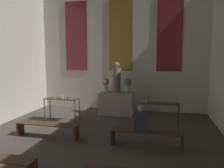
{
  "coord_description": "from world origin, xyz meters",
  "views": [
    {
      "loc": [
        1.9,
        0.21,
        2.45
      ],
      "look_at": [
        0.0,
        8.31,
        1.41
      ],
      "focal_mm": 35.0,
      "sensor_mm": 36.0,
      "label": 1
    }
  ],
  "objects_px": {
    "pew_back_left": "(47,127)",
    "altar": "(116,103)",
    "person_seated": "(141,119)",
    "candle_rack_right": "(160,106)",
    "pew_back_right": "(146,135)",
    "flower_vase_right": "(127,84)",
    "flower_vase_left": "(106,83)",
    "statue": "(116,79)",
    "candle_rack_left": "(62,101)"
  },
  "relations": [
    {
      "from": "flower_vase_left",
      "to": "pew_back_left",
      "type": "relative_size",
      "value": 0.3
    },
    {
      "from": "statue",
      "to": "flower_vase_right",
      "type": "relative_size",
      "value": 2.17
    },
    {
      "from": "flower_vase_right",
      "to": "pew_back_right",
      "type": "height_order",
      "value": "flower_vase_right"
    },
    {
      "from": "pew_back_right",
      "to": "person_seated",
      "type": "distance_m",
      "value": 0.46
    },
    {
      "from": "flower_vase_left",
      "to": "candle_rack_right",
      "type": "xyz_separation_m",
      "value": [
        2.29,
        -1.4,
        -0.56
      ]
    },
    {
      "from": "flower_vase_left",
      "to": "flower_vase_right",
      "type": "xyz_separation_m",
      "value": [
        0.94,
        0.0,
        0.0
      ]
    },
    {
      "from": "candle_rack_left",
      "to": "pew_back_left",
      "type": "bearing_deg",
      "value": -78.93
    },
    {
      "from": "candle_rack_right",
      "to": "statue",
      "type": "bearing_deg",
      "value": 142.56
    },
    {
      "from": "statue",
      "to": "pew_back_left",
      "type": "height_order",
      "value": "statue"
    },
    {
      "from": "candle_rack_left",
      "to": "flower_vase_right",
      "type": "bearing_deg",
      "value": 31.35
    },
    {
      "from": "candle_rack_right",
      "to": "pew_back_left",
      "type": "height_order",
      "value": "candle_rack_right"
    },
    {
      "from": "pew_back_left",
      "to": "flower_vase_left",
      "type": "bearing_deg",
      "value": 71.51
    },
    {
      "from": "pew_back_left",
      "to": "statue",
      "type": "bearing_deg",
      "value": 64.03
    },
    {
      "from": "altar",
      "to": "statue",
      "type": "bearing_deg",
      "value": 0.0
    },
    {
      "from": "statue",
      "to": "pew_back_right",
      "type": "xyz_separation_m",
      "value": [
        1.5,
        -3.08,
        -1.23
      ]
    },
    {
      "from": "flower_vase_right",
      "to": "pew_back_left",
      "type": "xyz_separation_m",
      "value": [
        -1.97,
        -3.08,
        -1.01
      ]
    },
    {
      "from": "altar",
      "to": "flower_vase_right",
      "type": "bearing_deg",
      "value": 0.0
    },
    {
      "from": "pew_back_left",
      "to": "person_seated",
      "type": "distance_m",
      "value": 2.89
    },
    {
      "from": "flower_vase_right",
      "to": "candle_rack_right",
      "type": "distance_m",
      "value": 2.02
    },
    {
      "from": "pew_back_left",
      "to": "altar",
      "type": "bearing_deg",
      "value": 64.03
    },
    {
      "from": "flower_vase_left",
      "to": "candle_rack_right",
      "type": "bearing_deg",
      "value": -31.33
    },
    {
      "from": "flower_vase_left",
      "to": "flower_vase_right",
      "type": "distance_m",
      "value": 0.94
    },
    {
      "from": "flower_vase_right",
      "to": "candle_rack_left",
      "type": "height_order",
      "value": "flower_vase_right"
    },
    {
      "from": "pew_back_left",
      "to": "pew_back_right",
      "type": "bearing_deg",
      "value": 0.0
    },
    {
      "from": "flower_vase_right",
      "to": "candle_rack_right",
      "type": "relative_size",
      "value": 0.45
    },
    {
      "from": "person_seated",
      "to": "candle_rack_right",
      "type": "bearing_deg",
      "value": 74.4
    },
    {
      "from": "altar",
      "to": "flower_vase_left",
      "type": "bearing_deg",
      "value": 180.0
    },
    {
      "from": "flower_vase_right",
      "to": "candle_rack_left",
      "type": "distance_m",
      "value": 2.75
    },
    {
      "from": "flower_vase_left",
      "to": "flower_vase_right",
      "type": "height_order",
      "value": "same"
    },
    {
      "from": "statue",
      "to": "person_seated",
      "type": "distance_m",
      "value": 3.46
    },
    {
      "from": "statue",
      "to": "flower_vase_left",
      "type": "height_order",
      "value": "statue"
    },
    {
      "from": "candle_rack_left",
      "to": "person_seated",
      "type": "xyz_separation_m",
      "value": [
        3.18,
        -1.68,
        -0.01
      ]
    },
    {
      "from": "flower_vase_left",
      "to": "candle_rack_left",
      "type": "relative_size",
      "value": 0.45
    },
    {
      "from": "flower_vase_left",
      "to": "candle_rack_left",
      "type": "height_order",
      "value": "flower_vase_left"
    },
    {
      "from": "statue",
      "to": "flower_vase_right",
      "type": "xyz_separation_m",
      "value": [
        0.47,
        0.0,
        -0.22
      ]
    },
    {
      "from": "candle_rack_left",
      "to": "pew_back_right",
      "type": "height_order",
      "value": "candle_rack_left"
    },
    {
      "from": "flower_vase_left",
      "to": "pew_back_left",
      "type": "distance_m",
      "value": 3.4
    },
    {
      "from": "flower_vase_right",
      "to": "pew_back_left",
      "type": "bearing_deg",
      "value": -122.61
    },
    {
      "from": "altar",
      "to": "pew_back_right",
      "type": "xyz_separation_m",
      "value": [
        1.5,
        -3.08,
        -0.17
      ]
    },
    {
      "from": "candle_rack_right",
      "to": "pew_back_right",
      "type": "xyz_separation_m",
      "value": [
        -0.32,
        -1.68,
        -0.45
      ]
    },
    {
      "from": "pew_back_right",
      "to": "flower_vase_right",
      "type": "bearing_deg",
      "value": 108.49
    },
    {
      "from": "candle_rack_left",
      "to": "pew_back_left",
      "type": "distance_m",
      "value": 1.77
    },
    {
      "from": "statue",
      "to": "candle_rack_right",
      "type": "height_order",
      "value": "statue"
    },
    {
      "from": "candle_rack_right",
      "to": "pew_back_left",
      "type": "bearing_deg",
      "value": -153.16
    },
    {
      "from": "candle_rack_left",
      "to": "pew_back_right",
      "type": "bearing_deg",
      "value": -26.77
    },
    {
      "from": "candle_rack_left",
      "to": "person_seated",
      "type": "distance_m",
      "value": 3.6
    },
    {
      "from": "candle_rack_left",
      "to": "pew_back_right",
      "type": "xyz_separation_m",
      "value": [
        3.33,
        -1.68,
        -0.45
      ]
    },
    {
      "from": "altar",
      "to": "pew_back_right",
      "type": "bearing_deg",
      "value": -64.03
    },
    {
      "from": "statue",
      "to": "pew_back_right",
      "type": "distance_m",
      "value": 3.64
    },
    {
      "from": "pew_back_right",
      "to": "person_seated",
      "type": "height_order",
      "value": "person_seated"
    }
  ]
}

